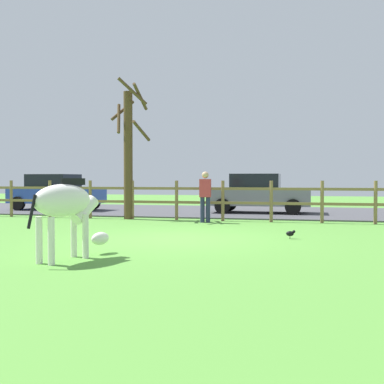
% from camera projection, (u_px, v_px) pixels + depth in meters
% --- Properties ---
extents(ground_plane, '(60.00, 60.00, 0.00)m').
position_uv_depth(ground_plane, '(176.00, 239.00, 11.24)').
color(ground_plane, '#549338').
extents(parking_asphalt, '(28.00, 7.40, 0.05)m').
position_uv_depth(parking_asphalt, '(235.00, 212.00, 20.27)').
color(parking_asphalt, '#47474C').
rests_on(parking_asphalt, ground_plane).
extents(paddock_fence, '(20.94, 0.11, 1.35)m').
position_uv_depth(paddock_fence, '(199.00, 198.00, 16.22)').
color(paddock_fence, olive).
rests_on(paddock_fence, ground_plane).
extents(bare_tree, '(1.41, 1.42, 4.81)m').
position_uv_depth(bare_tree, '(129.00, 149.00, 16.72)').
color(bare_tree, '#513A23').
rests_on(bare_tree, ground_plane).
extents(zebra, '(0.83, 1.89, 1.41)m').
position_uv_depth(zebra, '(67.00, 206.00, 8.25)').
color(zebra, white).
rests_on(zebra, ground_plane).
extents(crow_on_grass, '(0.21, 0.10, 0.20)m').
position_uv_depth(crow_on_grass, '(291.00, 233.00, 11.23)').
color(crow_on_grass, black).
rests_on(crow_on_grass, ground_plane).
extents(parked_car_blue, '(4.08, 2.04, 1.56)m').
position_uv_depth(parked_car_blue, '(56.00, 192.00, 21.05)').
color(parked_car_blue, '#2D4CAD').
rests_on(parked_car_blue, parking_asphalt).
extents(parked_car_grey, '(4.00, 1.89, 1.56)m').
position_uv_depth(parked_car_grey, '(258.00, 193.00, 19.23)').
color(parked_car_grey, slate).
rests_on(parked_car_grey, parking_asphalt).
extents(visitor_near_fence, '(0.38, 0.25, 1.64)m').
position_uv_depth(visitor_near_fence, '(205.00, 194.00, 15.40)').
color(visitor_near_fence, '#232847').
rests_on(visitor_near_fence, ground_plane).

